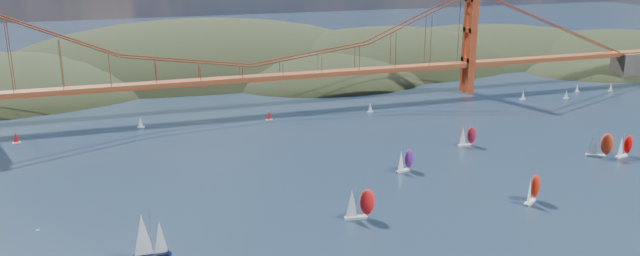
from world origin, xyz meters
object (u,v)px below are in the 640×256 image
object	(u,v)px
racer_2	(600,144)
racer_rwb	(405,160)
sloop_navy	(148,237)
racer_3	(467,136)
racer_4	(624,146)
racer_0	(359,203)
racer_1	(532,189)

from	to	relation	value
racer_2	racer_rwb	size ratio (longest dim) A/B	1.21
sloop_navy	racer_3	xyz separation A→B (m)	(128.12, 56.53, -1.95)
racer_3	sloop_navy	bearing A→B (deg)	-155.50
sloop_navy	racer_4	world-z (taller)	sloop_navy
racer_4	racer_0	bearing A→B (deg)	178.60
racer_0	racer_4	bearing A→B (deg)	17.41
racer_1	racer_2	bearing A→B (deg)	-2.69
racer_1	racer_3	bearing A→B (deg)	47.16
racer_1	racer_rwb	bearing A→B (deg)	92.00
racer_1	racer_3	distance (m)	57.93
racer_1	racer_4	xyz separation A→B (m)	(60.96, 26.15, -0.22)
racer_4	racer_1	bearing A→B (deg)	-167.98
racer_4	racer_2	bearing A→B (deg)	149.68
sloop_navy	racer_2	distance (m)	171.74
racer_3	racer_rwb	bearing A→B (deg)	-152.23
racer_4	racer_3	bearing A→B (deg)	137.26
racer_2	racer_4	distance (m)	9.47
racer_1	racer_rwb	distance (m)	46.06
sloop_navy	racer_0	size ratio (longest dim) A/B	1.34
sloop_navy	racer_2	bearing A→B (deg)	10.26
racer_2	sloop_navy	bearing A→B (deg)	-138.31
racer_0	racer_3	bearing A→B (deg)	44.81
racer_0	racer_3	xyz separation A→B (m)	(67.21, 51.01, -0.73)
racer_0	racer_rwb	distance (m)	44.47
sloop_navy	racer_1	size ratio (longest dim) A/B	1.42
sloop_navy	racer_3	world-z (taller)	sloop_navy
sloop_navy	racer_4	bearing A→B (deg)	8.81
racer_1	racer_3	xyz separation A→B (m)	(10.86, 56.90, -0.43)
racer_2	racer_0	bearing A→B (deg)	-135.83
racer_2	racer_rwb	distance (m)	78.33
racer_2	racer_rwb	world-z (taller)	racer_2
racer_2	racer_4	size ratio (longest dim) A/B	1.15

